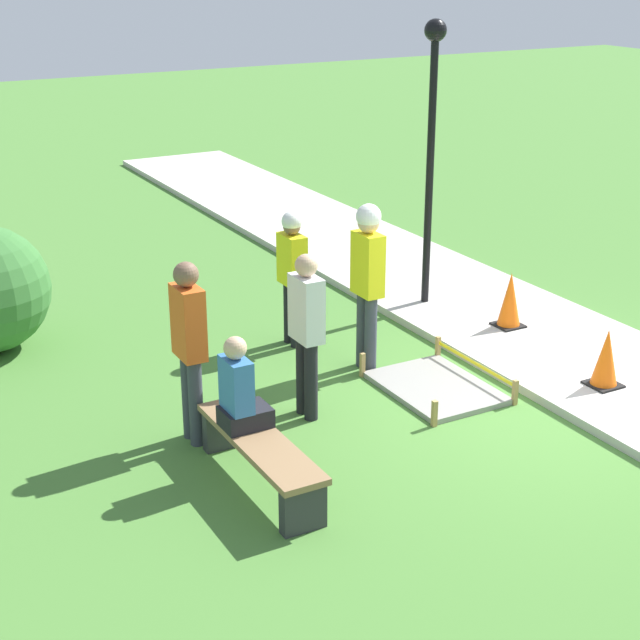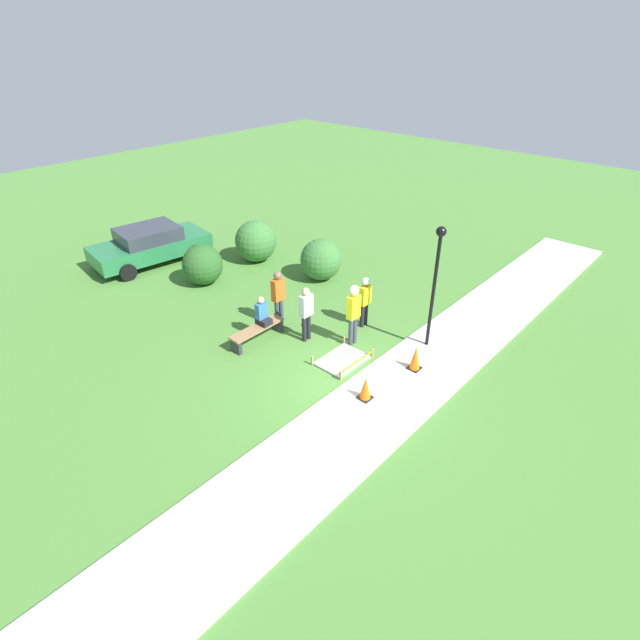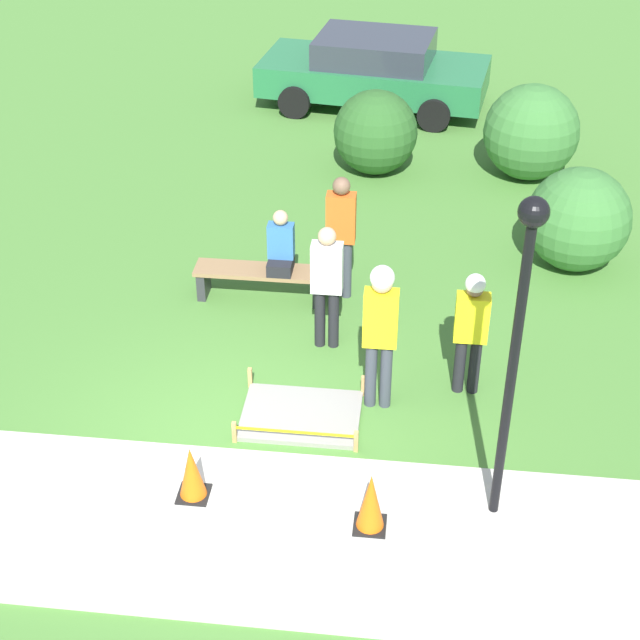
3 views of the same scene
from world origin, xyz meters
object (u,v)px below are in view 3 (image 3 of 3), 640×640
(park_bench, at_px, (260,278))
(lamppost_near, at_px, (519,319))
(bystander_in_gray_shirt, at_px, (327,281))
(worker_supervisor, at_px, (381,323))
(parked_car_green, at_px, (374,70))
(traffic_cone_far_patch, at_px, (371,502))
(worker_assistant, at_px, (471,325))
(bystander_in_orange_shirt, at_px, (341,230))
(traffic_cone_near_patch, at_px, (192,473))
(person_seated_on_bench, at_px, (281,247))

(park_bench, distance_m, lamppost_near, 5.50)
(bystander_in_gray_shirt, bearing_deg, worker_supervisor, -57.46)
(lamppost_near, distance_m, parked_car_green, 11.76)
(traffic_cone_far_patch, bearing_deg, worker_assistant, 68.57)
(bystander_in_orange_shirt, relative_size, parked_car_green, 0.39)
(bystander_in_gray_shirt, bearing_deg, traffic_cone_near_patch, -109.58)
(traffic_cone_near_patch, bearing_deg, lamppost_near, 2.78)
(bystander_in_gray_shirt, bearing_deg, lamppost_near, -54.40)
(traffic_cone_near_patch, distance_m, parked_car_green, 11.65)
(person_seated_on_bench, relative_size, bystander_in_gray_shirt, 0.51)
(person_seated_on_bench, distance_m, parked_car_green, 7.47)
(traffic_cone_far_patch, height_order, worker_supervisor, worker_supervisor)
(bystander_in_gray_shirt, distance_m, parked_car_green, 8.53)
(traffic_cone_near_patch, xyz_separation_m, parked_car_green, (1.11, 11.60, 0.33))
(parked_car_green, bearing_deg, worker_supervisor, -78.17)
(person_seated_on_bench, relative_size, bystander_in_orange_shirt, 0.48)
(lamppost_near, height_order, parked_car_green, lamppost_near)
(traffic_cone_near_patch, bearing_deg, parked_car_green, 84.55)
(park_bench, xyz_separation_m, lamppost_near, (3.14, -3.96, 2.17))
(person_seated_on_bench, height_order, worker_assistant, worker_assistant)
(bystander_in_orange_shirt, bearing_deg, worker_assistant, -48.88)
(traffic_cone_far_patch, xyz_separation_m, park_bench, (-1.87, 4.35, -0.11))
(traffic_cone_far_patch, height_order, worker_assistant, worker_assistant)
(bystander_in_orange_shirt, distance_m, bystander_in_gray_shirt, 1.24)
(bystander_in_gray_shirt, bearing_deg, person_seated_on_bench, 124.87)
(park_bench, distance_m, person_seated_on_bench, 0.57)
(traffic_cone_near_patch, relative_size, bystander_in_gray_shirt, 0.37)
(bystander_in_orange_shirt, bearing_deg, bystander_in_gray_shirt, -92.63)
(worker_assistant, height_order, parked_car_green, worker_assistant)
(traffic_cone_far_patch, bearing_deg, person_seated_on_bench, 109.68)
(traffic_cone_near_patch, distance_m, worker_assistant, 3.75)
(worker_supervisor, height_order, worker_assistant, worker_supervisor)
(parked_car_green, bearing_deg, bystander_in_orange_shirt, -82.17)
(worker_supervisor, distance_m, bystander_in_orange_shirt, 2.51)
(park_bench, relative_size, parked_car_green, 0.39)
(worker_assistant, bearing_deg, bystander_in_gray_shirt, 156.86)
(person_seated_on_bench, bearing_deg, traffic_cone_far_patch, -70.32)
(traffic_cone_near_patch, xyz_separation_m, bystander_in_orange_shirt, (1.15, 4.31, 0.64))
(worker_assistant, distance_m, parked_car_green, 9.47)
(traffic_cone_near_patch, xyz_separation_m, worker_supervisor, (1.84, 1.90, 0.77))
(traffic_cone_far_patch, relative_size, bystander_in_gray_shirt, 0.40)
(parked_car_green, bearing_deg, traffic_cone_far_patch, -78.64)
(worker_supervisor, height_order, bystander_in_orange_shirt, worker_supervisor)
(worker_assistant, bearing_deg, traffic_cone_near_patch, -141.62)
(lamppost_near, bearing_deg, traffic_cone_far_patch, -162.93)
(person_seated_on_bench, distance_m, worker_supervisor, 2.75)
(traffic_cone_near_patch, distance_m, park_bench, 4.11)
(person_seated_on_bench, height_order, bystander_in_gray_shirt, bystander_in_gray_shirt)
(worker_assistant, relative_size, bystander_in_gray_shirt, 0.96)
(bystander_in_gray_shirt, relative_size, parked_car_green, 0.37)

